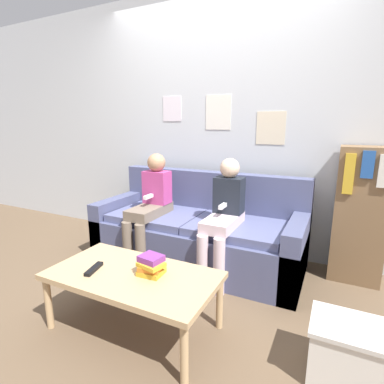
{
  "coord_description": "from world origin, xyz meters",
  "views": [
    {
      "loc": [
        1.13,
        -1.92,
        1.3
      ],
      "look_at": [
        0.0,
        0.37,
        0.71
      ],
      "focal_mm": 28.0,
      "sensor_mm": 36.0,
      "label": 1
    }
  ],
  "objects": [
    {
      "name": "wall_back",
      "position": [
        0.0,
        1.0,
        1.3
      ],
      "size": [
        8.0,
        0.06,
        2.6
      ],
      "color": "silver",
      "rests_on": "ground_plane"
    },
    {
      "name": "ground_plane",
      "position": [
        0.0,
        0.0,
        0.0
      ],
      "size": [
        10.0,
        10.0,
        0.0
      ],
      "primitive_type": "plane",
      "color": "brown"
    },
    {
      "name": "person_left",
      "position": [
        -0.41,
        0.32,
        0.58
      ],
      "size": [
        0.24,
        0.55,
        1.03
      ],
      "color": "#756656",
      "rests_on": "ground_plane"
    },
    {
      "name": "coffee_table",
      "position": [
        0.04,
        -0.55,
        0.35
      ],
      "size": [
        1.06,
        0.57,
        0.38
      ],
      "color": "tan",
      "rests_on": "ground_plane"
    },
    {
      "name": "tv_remote",
      "position": [
        -0.2,
        -0.63,
        0.4
      ],
      "size": [
        0.08,
        0.17,
        0.02
      ],
      "rotation": [
        0.0,
        0.0,
        0.24
      ],
      "color": "black",
      "rests_on": "coffee_table"
    },
    {
      "name": "book_stack",
      "position": [
        0.16,
        -0.51,
        0.44
      ],
      "size": [
        0.17,
        0.16,
        0.12
      ],
      "color": "gold",
      "rests_on": "coffee_table"
    },
    {
      "name": "couch",
      "position": [
        0.0,
        0.51,
        0.28
      ],
      "size": [
        1.93,
        0.79,
        0.83
      ],
      "color": "#4C5175",
      "rests_on": "ground_plane"
    },
    {
      "name": "storage_box",
      "position": [
        1.26,
        -0.4,
        0.16
      ],
      "size": [
        0.36,
        0.31,
        0.32
      ],
      "color": "silver",
      "rests_on": "ground_plane"
    },
    {
      "name": "person_right",
      "position": [
        0.32,
        0.32,
        0.57
      ],
      "size": [
        0.24,
        0.55,
        1.02
      ],
      "color": "silver",
      "rests_on": "ground_plane"
    },
    {
      "name": "bookshelf",
      "position": [
        1.33,
        0.8,
        0.57
      ],
      "size": [
        0.39,
        0.31,
        1.12
      ],
      "color": "brown",
      "rests_on": "ground_plane"
    }
  ]
}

